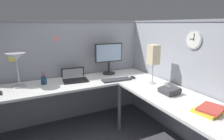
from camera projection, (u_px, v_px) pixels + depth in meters
The scene contains 16 objects.
ground_plane at pixel (115, 137), 2.56m from camera, with size 6.80×6.80×0.00m, color #47474C.
cubicle_wall_back at pixel (70, 71), 2.97m from camera, with size 2.57×0.12×1.58m.
cubicle_wall_right at pixel (180, 79), 2.52m from camera, with size 0.12×2.37×1.58m.
desk at pixel (106, 98), 2.31m from camera, with size 2.35×2.15×0.73m.
monitor at pixel (109, 56), 2.96m from camera, with size 0.46×0.20×0.50m.
laptop at pixel (74, 78), 2.73m from camera, with size 0.38×0.41×0.22m.
keyboard at pixel (117, 80), 2.68m from camera, with size 0.43×0.14×0.02m, color #38383D.
computer_mouse at pixel (133, 77), 2.78m from camera, with size 0.06×0.10×0.03m, color black.
desk_lamp_dome at pixel (16, 59), 2.33m from camera, with size 0.24×0.24×0.44m.
pen_cup at pixel (44, 80), 2.51m from camera, with size 0.08×0.08×0.18m.
office_phone at pixel (170, 91), 2.17m from camera, with size 0.19×0.21×0.11m.
book_stack at pixel (210, 110), 1.72m from camera, with size 0.32×0.27×0.04m.
desk_lamp_paper at pixel (153, 56), 2.46m from camera, with size 0.13×0.13×0.53m.
wall_clock at pixel (194, 40), 2.19m from camera, with size 0.04×0.22×0.22m.
pinned_note_leftmost at pixel (12, 59), 2.52m from camera, with size 0.09×0.00×0.07m, color #EAD84C.
pinned_note_middle at pixel (57, 39), 2.72m from camera, with size 0.09×0.00×0.06m, color pink.
Camera 1 is at (-1.04, -2.01, 1.53)m, focal length 29.64 mm.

